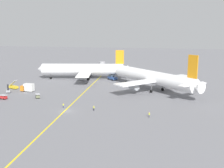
# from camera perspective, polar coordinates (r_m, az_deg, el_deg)

# --- Properties ---
(ground_plane) EXTENTS (600.00, 600.00, 0.00)m
(ground_plane) POSITION_cam_1_polar(r_m,az_deg,el_deg) (93.35, -9.35, -5.58)
(ground_plane) COLOR slate
(taxiway_stripe) EXTENTS (9.26, 119.72, 0.01)m
(taxiway_stripe) POSITION_cam_1_polar(r_m,az_deg,el_deg) (102.84, -8.14, -3.93)
(taxiway_stripe) COLOR yellow
(taxiway_stripe) RESTS_ON ground
(airliner_at_gate_left) EXTENTS (49.29, 41.28, 15.76)m
(airliner_at_gate_left) POSITION_cam_1_polar(r_m,az_deg,el_deg) (149.10, -6.00, 3.06)
(airliner_at_gate_left) COLOR white
(airliner_at_gate_left) RESTS_ON ground
(airliner_being_pushed) EXTENTS (42.73, 41.01, 17.56)m
(airliner_being_pushed) POSITION_cam_1_polar(r_m,az_deg,el_deg) (122.05, 8.47, 1.33)
(airliner_being_pushed) COLOR white
(airliner_being_pushed) RESTS_ON ground
(pushback_tug) EXTENTS (7.28, 6.98, 2.85)m
(pushback_tug) POSITION_cam_1_polar(r_m,az_deg,el_deg) (146.89, 0.08, 1.34)
(pushback_tug) COLOR #2D4C8C
(pushback_tug) RESTS_ON ground
(gse_stair_truck_yellow) EXTENTS (4.94, 3.43, 4.06)m
(gse_stair_truck_yellow) POSITION_cam_1_polar(r_m,az_deg,el_deg) (133.19, -19.85, -0.50)
(gse_stair_truck_yellow) COLOR gold
(gse_stair_truck_yellow) RESTS_ON ground
(gse_baggage_cart_trailing) EXTENTS (2.78, 3.15, 1.71)m
(gse_baggage_cart_trailing) POSITION_cam_1_polar(r_m,az_deg,el_deg) (112.56, -15.24, -2.42)
(gse_baggage_cart_trailing) COLOR #666B4C
(gse_baggage_cart_trailing) RESTS_ON ground
(gse_baggage_cart_near_cluster) EXTENTS (3.01, 2.15, 1.71)m
(gse_baggage_cart_near_cluster) POSITION_cam_1_polar(r_m,az_deg,el_deg) (114.92, -21.68, -2.56)
(gse_baggage_cart_near_cluster) COLOR red
(gse_baggage_cart_near_cluster) RESTS_ON ground
(gse_belt_loader_portside) EXTENTS (3.74, 4.80, 3.02)m
(gse_belt_loader_portside) POSITION_cam_1_polar(r_m,az_deg,el_deg) (126.66, -20.84, -1.26)
(gse_belt_loader_portside) COLOR gray
(gse_belt_loader_portside) RESTS_ON ground
(gse_catering_truck_tall) EXTENTS (6.01, 2.86, 3.50)m
(gse_catering_truck_tall) POSITION_cam_1_polar(r_m,az_deg,el_deg) (125.38, -17.20, -0.71)
(gse_catering_truck_tall) COLOR orange
(gse_catering_truck_tall) RESTS_ON ground
(ground_crew_marshaller_foreground) EXTENTS (0.47, 0.36, 1.72)m
(ground_crew_marshaller_foreground) POSITION_cam_1_polar(r_m,az_deg,el_deg) (92.57, -3.80, -5.01)
(ground_crew_marshaller_foreground) COLOR black
(ground_crew_marshaller_foreground) RESTS_ON ground
(ground_crew_ramp_agent_by_cones) EXTENTS (0.50, 0.36, 1.74)m
(ground_crew_ramp_agent_by_cones) POSITION_cam_1_polar(r_m,az_deg,el_deg) (86.12, 7.77, -6.37)
(ground_crew_ramp_agent_by_cones) COLOR #4C4C51
(ground_crew_ramp_agent_by_cones) RESTS_ON ground
(ground_crew_wing_walker_right) EXTENTS (0.50, 0.36, 1.65)m
(ground_crew_wing_walker_right) POSITION_cam_1_polar(r_m,az_deg,el_deg) (97.04, -10.12, -4.42)
(ground_crew_wing_walker_right) COLOR #2D3351
(ground_crew_wing_walker_right) RESTS_ON ground
(jet_bridge) EXTENTS (6.28, 18.74, 6.21)m
(jet_bridge) POSITION_cam_1_polar(r_m,az_deg,el_deg) (170.77, -2.23, 3.86)
(jet_bridge) COLOR #B7B7BC
(jet_bridge) RESTS_ON ground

